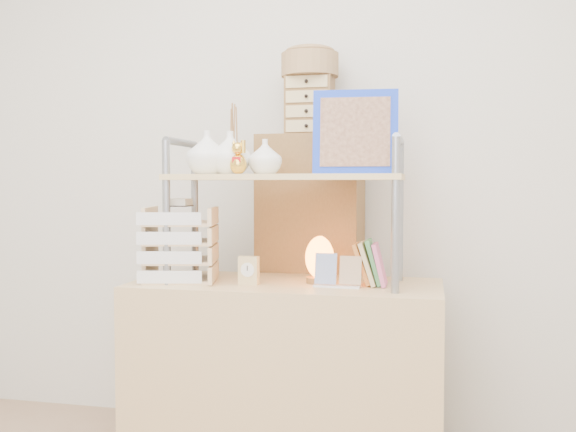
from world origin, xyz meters
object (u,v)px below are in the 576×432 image
Objects in this scene: desk at (286,377)px; letter_tray at (180,248)px; salt_lamp at (320,259)px; cabinet at (310,287)px.

desk is 3.67× the size of letter_tray.
desk is at bearing -171.77° from salt_lamp.
cabinet reaches higher than letter_tray.
cabinet is at bearing 43.24° from letter_tray.
salt_lamp is (0.10, -0.35, 0.17)m from cabinet.
desk is 0.66m from letter_tray.
desk is 6.55× the size of salt_lamp.
salt_lamp is (0.55, 0.07, -0.04)m from letter_tray.
letter_tray reaches higher than salt_lamp.
desk is 0.48m from cabinet.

